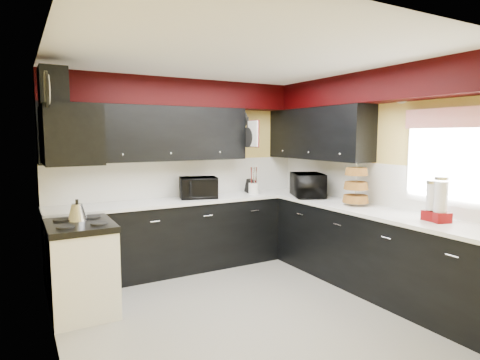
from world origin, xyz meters
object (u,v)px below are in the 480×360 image
at_px(knife_block, 250,186).
at_px(microwave, 308,185).
at_px(kettle, 77,212).
at_px(toaster_oven, 199,188).
at_px(utensil_crock, 254,188).

bearing_deg(knife_block, microwave, -66.64).
bearing_deg(kettle, knife_block, 15.86).
relative_size(toaster_oven, microwave, 0.84).
distance_m(microwave, knife_block, 0.87).
height_order(toaster_oven, microwave, microwave).
bearing_deg(microwave, toaster_oven, 90.03).
distance_m(toaster_oven, kettle, 1.72).
bearing_deg(knife_block, toaster_oven, 173.04).
xyz_separation_m(toaster_oven, knife_block, (0.85, 0.08, -0.04)).
distance_m(toaster_oven, utensil_crock, 0.85).
bearing_deg(knife_block, utensil_crock, -107.19).
relative_size(knife_block, kettle, 1.03).
bearing_deg(toaster_oven, kettle, -143.19).
xyz_separation_m(microwave, knife_block, (-0.50, 0.70, -0.06)).
height_order(knife_block, kettle, knife_block).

